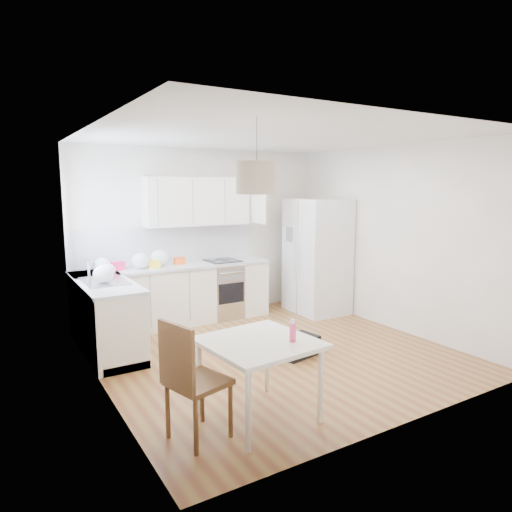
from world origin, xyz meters
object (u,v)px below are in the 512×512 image
at_px(refrigerator, 318,256).
at_px(dining_chair, 199,379).
at_px(gym_bag, 297,346).
at_px(dining_table, 259,349).

height_order(refrigerator, dining_chair, refrigerator).
relative_size(dining_chair, gym_bag, 2.02).
height_order(refrigerator, dining_table, refrigerator).
bearing_deg(dining_chair, gym_bag, 15.86).
bearing_deg(refrigerator, dining_chair, -140.58).
bearing_deg(refrigerator, gym_bag, -133.68).
xyz_separation_m(dining_chair, gym_bag, (1.84, 1.11, -0.40)).
distance_m(refrigerator, dining_chair, 4.25).
bearing_deg(dining_chair, dining_table, -12.91).
xyz_separation_m(dining_table, dining_chair, (-0.60, -0.02, -0.14)).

